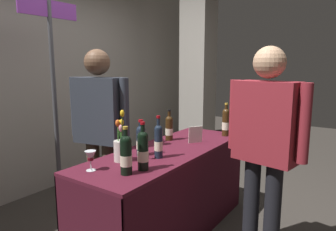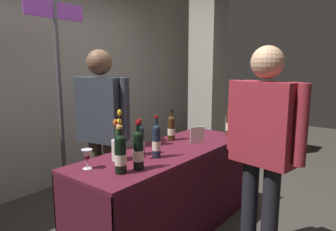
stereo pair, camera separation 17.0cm
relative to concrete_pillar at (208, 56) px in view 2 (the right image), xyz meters
name	(u,v)px [view 2 (the right image)]	position (x,y,z in m)	size (l,w,h in m)	color
back_partition	(48,75)	(-2.02, 1.04, -0.25)	(7.30, 0.12, 2.79)	#9E998E
concrete_pillar	(208,56)	(0.00, 0.00, 0.00)	(0.42, 0.42, 3.29)	gray
tasting_table	(168,177)	(-2.02, -0.82, -1.11)	(1.84, 0.63, 0.79)	#4C1423
featured_wine_bottle	(171,128)	(-1.74, -0.65, -0.73)	(0.07, 0.07, 0.30)	#38230F
display_bottle_0	(121,153)	(-2.67, -0.93, -0.72)	(0.08, 0.08, 0.33)	black
display_bottle_1	(156,140)	(-2.26, -0.90, -0.72)	(0.07, 0.07, 0.34)	#192333
display_bottle_2	(230,122)	(-1.25, -1.03, -0.71)	(0.08, 0.08, 0.34)	#38230F
display_bottle_3	(140,139)	(-2.28, -0.74, -0.73)	(0.08, 0.08, 0.30)	#192333
display_bottle_4	(138,149)	(-2.54, -0.97, -0.71)	(0.08, 0.08, 0.34)	black
wine_glass_near_vendor	(87,155)	(-2.76, -0.68, -0.76)	(0.08, 0.08, 0.14)	silver
flower_vase	(119,146)	(-2.49, -0.71, -0.74)	(0.11, 0.12, 0.40)	silver
brochure_stand	(197,135)	(-1.68, -0.91, -0.78)	(0.14, 0.01, 0.16)	silver
vendor_presenter	(101,123)	(-2.27, -0.25, -0.65)	(0.30, 0.60, 1.65)	#4C4233
taster_foreground_right	(263,140)	(-1.96, -1.65, -0.65)	(0.28, 0.60, 1.65)	black
booth_signpost	(59,83)	(-2.32, 0.32, -0.31)	(0.62, 0.04, 2.15)	#47474C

